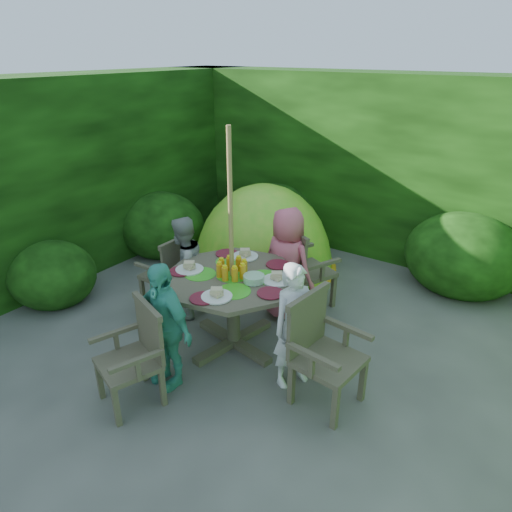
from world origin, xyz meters
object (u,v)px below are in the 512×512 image
Objects in this scene: garden_chair_right at (321,350)px; garden_chair_left at (169,271)px; garden_chair_front at (136,354)px; child_left at (183,269)px; parasol_pole at (231,246)px; dome_tent at (262,266)px; garden_chair_back at (303,267)px; child_right at (295,326)px; patio_table at (233,287)px; child_front at (164,325)px; child_back at (287,264)px.

garden_chair_right is 2.20m from garden_chair_left.
garden_chair_front reaches higher than garden_chair_left.
garden_chair_left is 0.34m from child_left.
parasol_pole reaches higher than dome_tent.
parasol_pole is 1.28m from garden_chair_front.
garden_chair_front is at bearing -99.47° from parasol_pole.
garden_chair_back is at bearing 123.92° from garden_chair_left.
child_right is 1.00× the size of child_left.
parasol_pole is at bearing -177.29° from patio_table.
child_right is 0.99× the size of child_front.
garden_chair_right reaches higher than garden_chair_left.
parasol_pole is at bearing 78.19° from garden_chair_left.
child_front is (-0.14, -0.79, -0.50)m from parasol_pole.
child_right is (-0.29, 0.06, 0.09)m from garden_chair_right.
patio_table is 0.66× the size of dome_tent.
garden_chair_back is at bearing -14.31° from dome_tent.
garden_chair_left is 1.58m from garden_chair_front.
child_left is at bearing -71.31° from dome_tent.
garden_chair_back is 1.26m from dome_tent.
child_back is 1.60m from child_front.
patio_table is at bearing 99.50° from garden_chair_front.
child_left is at bearing 86.06° from garden_chair_right.
parasol_pole is 1.87× the size of child_left.
dome_tent reaches higher than patio_table.
garden_chair_right is at bearing 149.90° from garden_chair_back.
child_back reaches higher than garden_chair_front.
patio_table is 0.81m from child_left.
garden_chair_back is (0.17, 1.09, -0.17)m from patio_table.
child_front is at bearing 122.14° from garden_chair_right.
garden_chair_back is at bearing 99.97° from garden_chair_front.
child_back reaches higher than patio_table.
patio_table is 1.23× the size of child_back.
garden_chair_front is (-0.18, -1.09, -0.64)m from parasol_pole.
garden_chair_left is at bearing 105.05° from child_right.
dome_tent is (-0.02, 1.57, -0.59)m from child_left.
child_left is 0.99× the size of child_front.
parasol_pole reaches higher than patio_table.
child_right reaches higher than garden_chair_right.
dome_tent is (-0.66, 2.49, -0.60)m from child_front.
garden_chair_left is 0.71× the size of child_left.
parasol_pole is at bearing -46.68° from dome_tent.
child_left is at bearing 69.25° from garden_chair_back.
child_left is 1.13m from child_front.
child_left is 1.13m from child_back.
patio_table is at bearing -46.54° from dome_tent.
child_back is (0.32, 1.88, 0.18)m from garden_chair_front.
garden_chair_front is (0.91, -1.30, 0.01)m from garden_chair_left.
garden_chair_front is 2.90m from dome_tent.
parasol_pole reaches higher than child_front.
child_back is (0.14, 0.79, -0.46)m from parasol_pole.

